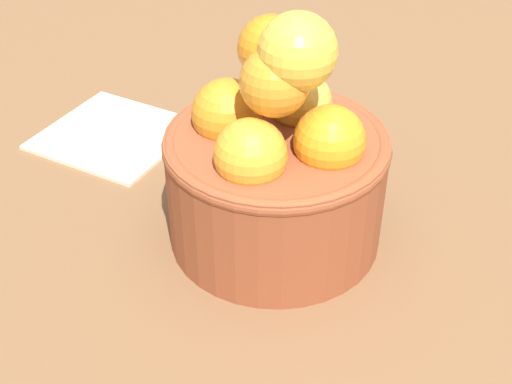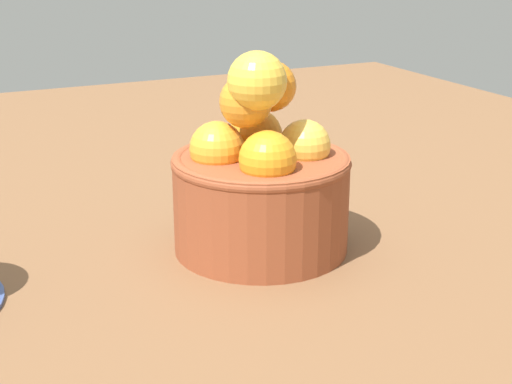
{
  "view_description": "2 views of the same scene",
  "coord_description": "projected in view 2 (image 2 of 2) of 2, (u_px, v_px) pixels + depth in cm",
  "views": [
    {
      "loc": [
        -4.54,
        34.63,
        29.45
      ],
      "look_at": [
        0.9,
        2.0,
        4.82
      ],
      "focal_mm": 49.08,
      "sensor_mm": 36.0,
      "label": 1
    },
    {
      "loc": [
        -49.26,
        23.72,
        23.5
      ],
      "look_at": [
        -0.85,
        0.82,
        5.02
      ],
      "focal_mm": 53.24,
      "sensor_mm": 36.0,
      "label": 2
    }
  ],
  "objects": [
    {
      "name": "ground_plane",
      "position": [
        261.0,
        270.0,
        0.6
      ],
      "size": [
        142.28,
        116.36,
        3.77
      ],
      "primitive_type": "cube",
      "color": "brown"
    },
    {
      "name": "folded_napkin",
      "position": [
        288.0,
        177.0,
        0.75
      ],
      "size": [
        13.13,
        12.79,
        0.6
      ],
      "primitive_type": "cube",
      "rotation": [
        0.0,
        0.0,
        -0.33
      ],
      "color": "beige",
      "rests_on": "ground_plane"
    },
    {
      "name": "terracotta_bowl",
      "position": [
        261.0,
        181.0,
        0.58
      ],
      "size": [
        13.62,
        13.62,
        15.59
      ],
      "color": "brown",
      "rests_on": "ground_plane"
    }
  ]
}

